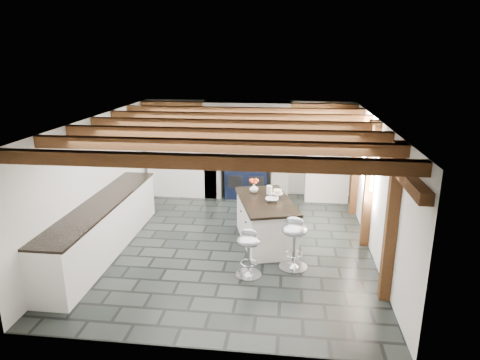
# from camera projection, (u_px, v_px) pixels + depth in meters

# --- Properties ---
(ground) EXTENTS (6.00, 6.00, 0.00)m
(ground) POSITION_uv_depth(u_px,v_px,m) (232.00, 242.00, 7.96)
(ground) COLOR black
(ground) RESTS_ON ground
(room_shell) EXTENTS (6.00, 6.03, 6.00)m
(room_shell) POSITION_uv_depth(u_px,v_px,m) (212.00, 167.00, 9.07)
(room_shell) COLOR white
(room_shell) RESTS_ON ground
(range_cooker) EXTENTS (1.00, 0.63, 0.99)m
(range_cooker) POSITION_uv_depth(u_px,v_px,m) (247.00, 178.00, 10.38)
(range_cooker) COLOR black
(range_cooker) RESTS_ON ground
(kitchen_island) EXTENTS (1.31, 1.87, 1.12)m
(kitchen_island) POSITION_uv_depth(u_px,v_px,m) (265.00, 221.00, 7.85)
(kitchen_island) COLOR white
(kitchen_island) RESTS_ON ground
(bar_stool_near) EXTENTS (0.53, 0.53, 0.86)m
(bar_stool_near) POSITION_uv_depth(u_px,v_px,m) (294.00, 238.00, 6.88)
(bar_stool_near) COLOR silver
(bar_stool_near) RESTS_ON ground
(bar_stool_far) EXTENTS (0.45, 0.45, 0.76)m
(bar_stool_far) POSITION_uv_depth(u_px,v_px,m) (249.00, 248.00, 6.66)
(bar_stool_far) COLOR silver
(bar_stool_far) RESTS_ON ground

